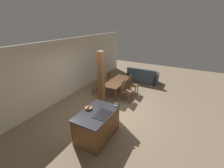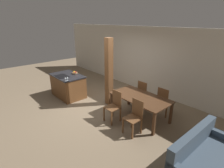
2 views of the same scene
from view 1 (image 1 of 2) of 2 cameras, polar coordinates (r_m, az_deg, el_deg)
The scene contains 13 objects.
ground_plane at distance 6.25m, azimuth -0.99°, elevation -10.30°, with size 16.00×16.00×0.00m, color #847056.
wall_back at distance 7.12m, azimuth -18.98°, elevation 4.70°, with size 11.20×0.08×2.70m.
kitchen_island at distance 4.84m, azimuth -5.75°, elevation -15.15°, with size 1.40×0.92×0.90m.
fruit_bowl at distance 4.75m, azimuth -8.93°, elevation -8.97°, with size 0.22×0.22×0.11m.
wine_glass_near at distance 4.81m, azimuth 2.06°, elevation -7.16°, with size 0.06×0.06×0.15m.
wine_glass_middle at distance 4.84m, azimuth 1.25°, elevation -6.96°, with size 0.06×0.06×0.15m.
dining_table at distance 7.39m, azimuth 1.37°, elevation 0.72°, with size 1.83×0.97×0.72m.
dining_chair_near_left at distance 6.83m, azimuth 5.11°, elevation -2.51°, with size 0.40×0.40×0.95m.
dining_chair_near_right at distance 7.54m, azimuth 7.59°, elevation -0.12°, with size 0.40×0.40×0.95m.
dining_chair_far_left at distance 7.44m, azimuth -4.96°, elevation -0.30°, with size 0.40×0.40×0.95m.
dining_chair_far_right at distance 8.09m, azimuth -1.81°, elevation 1.73°, with size 0.40×0.40×0.95m.
couch at distance 9.28m, azimuth 11.55°, elevation 2.71°, with size 0.86×1.77×0.86m.
timber_post at distance 6.02m, azimuth -4.07°, elevation 1.15°, with size 0.22×0.22×2.40m.
Camera 1 is at (-4.57, -2.56, 3.43)m, focal length 24.00 mm.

